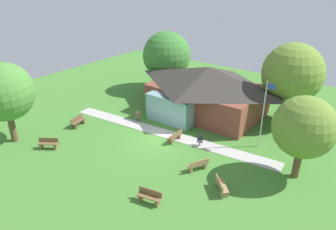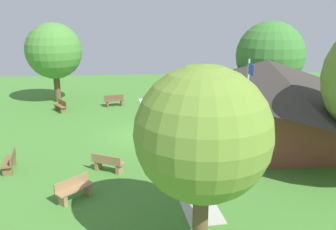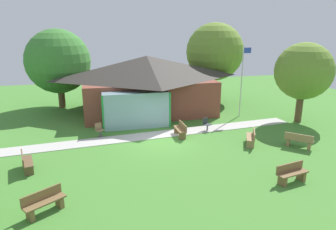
% 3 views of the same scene
% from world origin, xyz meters
% --- Properties ---
extents(ground_plane, '(44.00, 44.00, 0.00)m').
position_xyz_m(ground_plane, '(0.00, 0.00, 0.00)').
color(ground_plane, '#478433').
extents(pavilion, '(10.79, 8.41, 4.42)m').
position_xyz_m(pavilion, '(0.26, 6.85, 2.29)').
color(pavilion, brown).
rests_on(pavilion, ground_plane).
extents(footpath, '(18.79, 2.98, 0.03)m').
position_xyz_m(footpath, '(0.00, 1.12, 0.01)').
color(footpath, '#BCB7B2').
rests_on(footpath, ground_plane).
extents(flagpole, '(0.64, 0.08, 5.27)m').
position_xyz_m(flagpole, '(6.89, 3.80, 2.92)').
color(flagpole, silver).
rests_on(flagpole, ground_plane).
extents(bench_lawn_far_right, '(1.36, 1.38, 0.84)m').
position_xyz_m(bench_lawn_far_right, '(7.14, -2.83, 0.40)').
color(bench_lawn_far_right, '#9E7A51').
rests_on(bench_lawn_far_right, ground_plane).
extents(bench_front_left, '(1.49, 1.20, 0.84)m').
position_xyz_m(bench_front_left, '(-5.79, -6.05, 0.40)').
color(bench_front_left, brown).
rests_on(bench_front_left, ground_plane).
extents(bench_rear_near_path, '(0.45, 1.50, 0.84)m').
position_xyz_m(bench_rear_near_path, '(1.24, 0.56, 0.40)').
color(bench_rear_near_path, brown).
rests_on(bench_rear_near_path, ground_plane).
extents(bench_mid_right, '(1.08, 1.54, 0.84)m').
position_xyz_m(bench_mid_right, '(4.80, -1.75, 0.40)').
color(bench_mid_right, '#9E7A51').
rests_on(bench_mid_right, ground_plane).
extents(bench_mid_left, '(0.78, 1.56, 0.84)m').
position_xyz_m(bench_mid_left, '(-7.09, -2.24, 0.40)').
color(bench_mid_left, brown).
rests_on(bench_mid_left, ground_plane).
extents(bench_front_right, '(1.56, 0.72, 0.84)m').
position_xyz_m(bench_front_right, '(4.27, -6.20, 0.40)').
color(bench_front_right, brown).
rests_on(bench_front_right, ground_plane).
extents(patio_chair_west, '(0.60, 0.60, 0.86)m').
position_xyz_m(patio_chair_west, '(-3.64, 1.67, 0.42)').
color(patio_chair_west, '#8C6B4C').
rests_on(patio_chair_west, ground_plane).
extents(patio_chair_lawn_spare, '(0.59, 0.59, 0.86)m').
position_xyz_m(patio_chair_lawn_spare, '(3.18, 1.15, 0.42)').
color(patio_chair_lawn_spare, '#33383D').
rests_on(patio_chair_lawn_spare, ground_plane).
extents(tree_behind_pavilion_right, '(5.15, 5.15, 7.00)m').
position_xyz_m(tree_behind_pavilion_right, '(6.98, 9.46, 4.41)').
color(tree_behind_pavilion_right, brown).
rests_on(tree_behind_pavilion_right, ground_plane).
extents(tree_behind_pavilion_left, '(5.19, 5.19, 6.47)m').
position_xyz_m(tree_behind_pavilion_left, '(-6.51, 9.78, 3.87)').
color(tree_behind_pavilion_left, brown).
rests_on(tree_behind_pavilion_left, ground_plane).
extents(tree_lawn_corner, '(4.41, 4.41, 6.34)m').
position_xyz_m(tree_lawn_corner, '(-9.00, -6.94, 4.11)').
color(tree_lawn_corner, brown).
rests_on(tree_lawn_corner, ground_plane).
extents(tree_east_hedge, '(3.91, 3.91, 5.58)m').
position_xyz_m(tree_east_hedge, '(10.27, 1.48, 3.61)').
color(tree_east_hedge, brown).
rests_on(tree_east_hedge, ground_plane).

